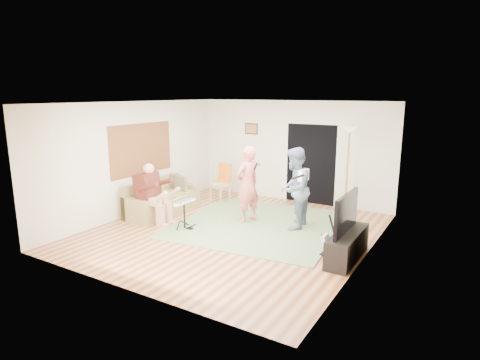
% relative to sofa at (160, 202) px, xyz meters
% --- Properties ---
extents(floor, '(6.00, 6.00, 0.00)m').
position_rel_sofa_xyz_m(floor, '(2.29, -0.27, -0.26)').
color(floor, brown).
rests_on(floor, ground).
extents(walls, '(5.50, 6.00, 2.70)m').
position_rel_sofa_xyz_m(walls, '(2.29, -0.27, 1.09)').
color(walls, beige).
rests_on(walls, floor).
extents(ceiling, '(6.00, 6.00, 0.00)m').
position_rel_sofa_xyz_m(ceiling, '(2.29, -0.27, 2.44)').
color(ceiling, white).
rests_on(ceiling, walls).
extents(window_blinds, '(0.00, 2.05, 2.05)m').
position_rel_sofa_xyz_m(window_blinds, '(-0.46, -0.07, 1.29)').
color(window_blinds, brown).
rests_on(window_blinds, walls).
extents(doorway, '(2.10, 0.00, 2.10)m').
position_rel_sofa_xyz_m(doorway, '(2.84, 2.72, 0.79)').
color(doorway, black).
rests_on(doorway, walls).
extents(picture_frame, '(0.42, 0.03, 0.32)m').
position_rel_sofa_xyz_m(picture_frame, '(1.04, 2.72, 1.64)').
color(picture_frame, '#3F2314').
rests_on(picture_frame, walls).
extents(area_rug, '(3.81, 3.88, 0.02)m').
position_rel_sofa_xyz_m(area_rug, '(2.52, 0.43, -0.26)').
color(area_rug, '#5D7245').
rests_on(area_rug, floor).
extents(sofa, '(0.81, 1.96, 0.79)m').
position_rel_sofa_xyz_m(sofa, '(0.00, 0.00, 0.00)').
color(sofa, olive).
rests_on(sofa, floor).
extents(drummer, '(0.88, 0.49, 1.35)m').
position_rel_sofa_xyz_m(drummer, '(0.42, -0.65, 0.26)').
color(drummer, '#521F17').
rests_on(drummer, sofa).
extents(drum_kit, '(0.35, 0.63, 0.65)m').
position_rel_sofa_xyz_m(drum_kit, '(1.29, -0.65, 0.02)').
color(drum_kit, black).
rests_on(drum_kit, floor).
extents(singer, '(0.58, 0.73, 1.74)m').
position_rel_sofa_xyz_m(singer, '(2.21, 0.50, 0.61)').
color(singer, '#D15D5A').
rests_on(singer, floor).
extents(microphone, '(0.06, 0.06, 0.24)m').
position_rel_sofa_xyz_m(microphone, '(2.41, 0.50, 1.04)').
color(microphone, black).
rests_on(microphone, singer).
extents(guitarist, '(0.79, 0.95, 1.77)m').
position_rel_sofa_xyz_m(guitarist, '(3.30, 0.60, 0.62)').
color(guitarist, slate).
rests_on(guitarist, floor).
extents(guitar_held, '(0.19, 0.61, 0.26)m').
position_rel_sofa_xyz_m(guitar_held, '(3.50, 0.60, 0.94)').
color(guitar_held, white).
rests_on(guitar_held, guitarist).
extents(guitar_spare, '(0.28, 0.25, 0.78)m').
position_rel_sofa_xyz_m(guitar_spare, '(4.44, -0.48, -0.04)').
color(guitar_spare, black).
rests_on(guitar_spare, floor).
extents(torchiere_lamp, '(0.38, 0.38, 2.11)m').
position_rel_sofa_xyz_m(torchiere_lamp, '(3.97, 2.16, 1.19)').
color(torchiere_lamp, black).
rests_on(torchiere_lamp, floor).
extents(dining_chair, '(0.49, 0.51, 1.01)m').
position_rel_sofa_xyz_m(dining_chair, '(0.67, 1.70, 0.10)').
color(dining_chair, tan).
rests_on(dining_chair, floor).
extents(tv_cabinet, '(0.40, 1.40, 0.50)m').
position_rel_sofa_xyz_m(tv_cabinet, '(4.79, -0.45, -0.01)').
color(tv_cabinet, black).
rests_on(tv_cabinet, floor).
extents(television, '(0.06, 1.18, 0.69)m').
position_rel_sofa_xyz_m(television, '(4.74, -0.45, 0.59)').
color(television, black).
rests_on(television, tv_cabinet).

